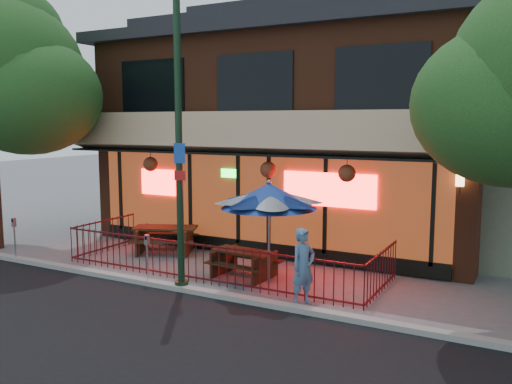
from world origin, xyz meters
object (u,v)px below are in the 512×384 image
at_px(picnic_table_right, 244,260).
at_px(pedestrian, 303,267).
at_px(parking_meter_far, 14,232).
at_px(picnic_table_left, 165,236).
at_px(parking_meter_near, 147,250).
at_px(patio_umbrella, 269,196).
at_px(street_light, 179,155).

relative_size(picnic_table_right, pedestrian, 1.01).
bearing_deg(picnic_table_right, pedestrian, -29.78).
distance_m(picnic_table_right, parking_meter_far, 6.69).
bearing_deg(picnic_table_left, parking_meter_near, -60.33).
distance_m(picnic_table_left, parking_meter_far, 4.20).
height_order(picnic_table_right, patio_umbrella, patio_umbrella).
bearing_deg(picnic_table_left, parking_meter_far, -138.59).
relative_size(street_light, pedestrian, 4.19).
xyz_separation_m(street_light, patio_umbrella, (1.73, 1.10, -0.96)).
xyz_separation_m(picnic_table_right, parking_meter_far, (-6.47, -1.64, 0.38)).
xyz_separation_m(street_light, picnic_table_right, (0.80, 1.56, -2.70)).
bearing_deg(patio_umbrella, street_light, -147.52).
bearing_deg(parking_meter_far, picnic_table_right, 14.24).
relative_size(picnic_table_right, parking_meter_far, 1.37).
height_order(street_light, picnic_table_left, street_light).
relative_size(street_light, patio_umbrella, 2.72).
height_order(picnic_table_left, parking_meter_near, parking_meter_near).
distance_m(patio_umbrella, parking_meter_near, 3.25).
distance_m(picnic_table_right, patio_umbrella, 2.03).
bearing_deg(pedestrian, parking_meter_near, 119.25).
height_order(patio_umbrella, parking_meter_far, patio_umbrella).
height_order(picnic_table_left, parking_meter_far, parking_meter_far).
height_order(pedestrian, parking_meter_near, pedestrian).
height_order(patio_umbrella, parking_meter_near, patio_umbrella).
relative_size(street_light, parking_meter_far, 5.68).
xyz_separation_m(parking_meter_near, parking_meter_far, (-4.67, -0.08, 0.02)).
height_order(picnic_table_right, parking_meter_far, parking_meter_far).
height_order(parking_meter_near, parking_meter_far, parking_meter_far).
xyz_separation_m(patio_umbrella, parking_meter_far, (-7.41, -1.18, -1.36)).
distance_m(picnic_table_right, parking_meter_near, 2.41).
bearing_deg(pedestrian, street_light, 120.94).
relative_size(pedestrian, parking_meter_near, 1.39).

